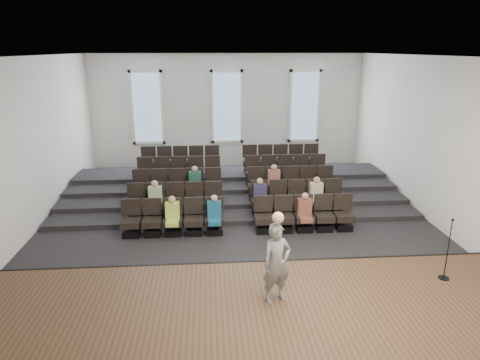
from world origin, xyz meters
name	(u,v)px	position (x,y,z in m)	size (l,w,h in m)	color
ground	(238,225)	(0.00, 0.00, 0.00)	(14.00, 14.00, 0.00)	black
ceiling	(238,56)	(0.00, 0.00, 5.01)	(12.00, 14.00, 0.02)	white
wall_back	(227,111)	(0.00, 7.02, 2.50)	(12.00, 0.04, 5.00)	white
wall_front	(274,259)	(0.00, -7.02, 2.50)	(12.00, 0.04, 5.00)	white
wall_left	(24,149)	(-6.02, 0.00, 2.50)	(0.04, 14.00, 5.00)	white
wall_right	(437,142)	(6.02, 0.00, 2.50)	(0.04, 14.00, 5.00)	white
stage	(256,317)	(0.00, -5.10, 0.25)	(11.80, 3.60, 0.50)	#4C2F20
stage_lip	(248,271)	(0.00, -3.33, 0.25)	(11.80, 0.06, 0.52)	black
risers	(232,187)	(0.00, 3.17, 0.20)	(11.80, 4.80, 0.60)	black
seating_rows	(235,188)	(0.00, 1.54, 0.68)	(6.80, 4.70, 1.67)	black
windows	(227,107)	(0.00, 6.95, 2.70)	(8.44, 0.10, 3.24)	white
audience	(237,196)	(0.00, 0.32, 0.81)	(5.45, 2.64, 1.10)	#BAD756
speaker	(277,263)	(0.39, -4.93, 1.30)	(0.58, 0.38, 1.59)	slate
mic_stand	(446,261)	(4.10, -4.38, 0.91)	(0.23, 0.23, 1.38)	black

